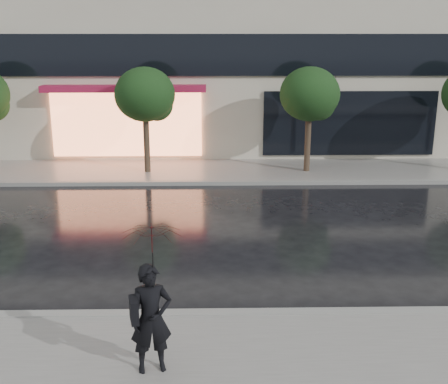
{
  "coord_description": "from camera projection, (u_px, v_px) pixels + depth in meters",
  "views": [
    {
      "loc": [
        -0.51,
        -10.55,
        5.27
      ],
      "look_at": [
        -0.26,
        2.76,
        1.4
      ],
      "focal_mm": 45.0,
      "sensor_mm": 36.0,
      "label": 1
    }
  ],
  "objects": [
    {
      "name": "tree_mid_west",
      "position": [
        147.0,
        96.0,
        20.37
      ],
      "size": [
        2.2,
        2.2,
        3.99
      ],
      "color": "#33261C",
      "rests_on": "ground"
    },
    {
      "name": "pedestrian_with_umbrella",
      "position": [
        152.0,
        280.0,
        8.43
      ],
      "size": [
        1.08,
        1.1,
        2.41
      ],
      "rotation": [
        0.0,
        0.0,
        0.23
      ],
      "color": "black",
      "rests_on": "sidewalk_near"
    },
    {
      "name": "ground",
      "position": [
        239.0,
        294.0,
        11.61
      ],
      "size": [
        120.0,
        120.0,
        0.0
      ],
      "primitive_type": "plane",
      "color": "black",
      "rests_on": "ground"
    },
    {
      "name": "curb_far",
      "position": [
        228.0,
        183.0,
        19.75
      ],
      "size": [
        60.0,
        0.25,
        0.14
      ],
      "primitive_type": "cube",
      "color": "gray",
      "rests_on": "ground"
    },
    {
      "name": "sidewalk_far",
      "position": [
        227.0,
        171.0,
        21.43
      ],
      "size": [
        60.0,
        3.5,
        0.12
      ],
      "primitive_type": "cube",
      "color": "slate",
      "rests_on": "ground"
    },
    {
      "name": "tree_mid_east",
      "position": [
        311.0,
        96.0,
        20.48
      ],
      "size": [
        2.2,
        2.2,
        3.99
      ],
      "color": "#33261C",
      "rests_on": "ground"
    },
    {
      "name": "curb_near",
      "position": [
        241.0,
        315.0,
        10.63
      ],
      "size": [
        60.0,
        0.25,
        0.14
      ],
      "primitive_type": "cube",
      "color": "gray",
      "rests_on": "ground"
    }
  ]
}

